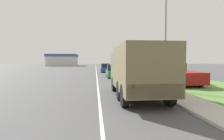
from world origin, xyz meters
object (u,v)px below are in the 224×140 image
car_nearest_ahead (114,72)px  car_second_ahead (106,68)px  military_truck (137,69)px  lamp_post (163,29)px  pickup_truck (177,74)px

car_nearest_ahead → car_second_ahead: (-0.46, 10.32, 0.01)m
military_truck → lamp_post: bearing=43.4°
car_nearest_ahead → lamp_post: size_ratio=0.67×
military_truck → car_nearest_ahead: 12.79m
military_truck → car_second_ahead: 23.09m
pickup_truck → lamp_post: (-2.92, -3.63, 3.46)m
pickup_truck → lamp_post: 5.80m
military_truck → pickup_truck: military_truck is taller
car_nearest_ahead → pickup_truck: size_ratio=0.84×
military_truck → car_second_ahead: bearing=91.1°
lamp_post → pickup_truck: bearing=51.1°
pickup_truck → lamp_post: bearing=-128.9°
military_truck → car_nearest_ahead: size_ratio=1.35×
car_second_ahead → pickup_truck: (5.74, -17.21, 0.16)m
pickup_truck → military_truck: bearing=-132.1°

